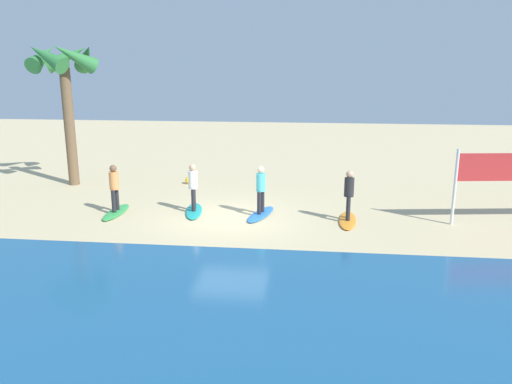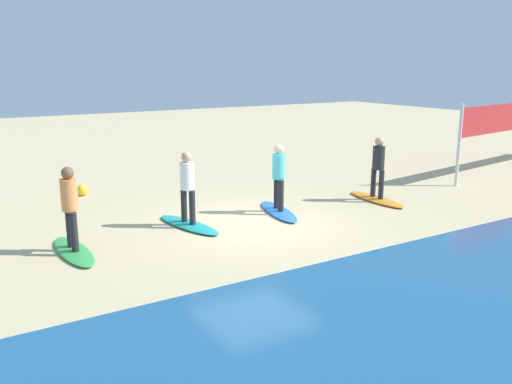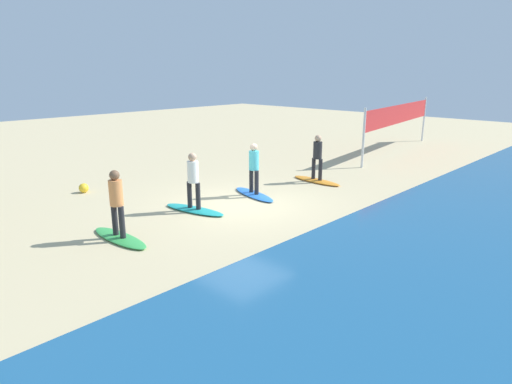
{
  "view_description": "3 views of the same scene",
  "coord_description": "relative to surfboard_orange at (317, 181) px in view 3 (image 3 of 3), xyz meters",
  "views": [
    {
      "loc": [
        -2.72,
        16.21,
        5.04
      ],
      "look_at": [
        -0.97,
        0.93,
        1.18
      ],
      "focal_mm": 35.33,
      "sensor_mm": 36.0,
      "label": 1
    },
    {
      "loc": [
        6.47,
        10.47,
        3.65
      ],
      "look_at": [
        0.58,
        1.01,
        1.02
      ],
      "focal_mm": 38.56,
      "sensor_mm": 36.0,
      "label": 2
    },
    {
      "loc": [
        9.24,
        9.31,
        3.99
      ],
      "look_at": [
        0.63,
        1.18,
        0.75
      ],
      "focal_mm": 31.38,
      "sensor_mm": 36.0,
      "label": 3
    }
  ],
  "objects": [
    {
      "name": "surfboard_orange",
      "position": [
        0.0,
        0.0,
        0.0
      ],
      "size": [
        0.7,
        2.13,
        0.09
      ],
      "primitive_type": "ellipsoid",
      "rotation": [
        0.0,
        0.0,
        1.5
      ],
      "color": "orange",
      "rests_on": "ground"
    },
    {
      "name": "surfer_teal",
      "position": [
        5.35,
        -0.51,
        0.99
      ],
      "size": [
        0.32,
        0.45,
        1.64
      ],
      "color": "#232328",
      "rests_on": "surfboard_teal"
    },
    {
      "name": "ground_plane",
      "position": [
        3.93,
        0.05,
        -0.04
      ],
      "size": [
        60.0,
        60.0,
        0.0
      ],
      "primitive_type": "plane",
      "color": "#CCB789"
    },
    {
      "name": "volleyball_net",
      "position": [
        -7.81,
        -0.73,
        1.74
      ],
      "size": [
        9.01,
        1.38,
        2.5
      ],
      "color": "silver",
      "rests_on": "ground"
    },
    {
      "name": "beach_ball",
      "position": [
        6.6,
        -4.8,
        0.12
      ],
      "size": [
        0.32,
        0.32,
        0.32
      ],
      "primitive_type": "sphere",
      "color": "yellow",
      "rests_on": "ground"
    },
    {
      "name": "surfer_blue",
      "position": [
        2.95,
        -0.38,
        0.99
      ],
      "size": [
        0.32,
        0.45,
        1.64
      ],
      "color": "#232328",
      "rests_on": "surfboard_blue"
    },
    {
      "name": "surfboard_blue",
      "position": [
        2.95,
        -0.38,
        0.0
      ],
      "size": [
        1.06,
        2.17,
        0.09
      ],
      "primitive_type": "ellipsoid",
      "rotation": [
        0.0,
        0.0,
        1.32
      ],
      "color": "blue",
      "rests_on": "ground"
    },
    {
      "name": "surfer_green",
      "position": [
        8.04,
        -0.05,
        0.99
      ],
      "size": [
        0.32,
        0.46,
        1.64
      ],
      "color": "#232328",
      "rests_on": "surfboard_green"
    },
    {
      "name": "surfboard_green",
      "position": [
        8.04,
        -0.05,
        0.0
      ],
      "size": [
        0.59,
        2.11,
        0.09
      ],
      "primitive_type": "ellipsoid",
      "rotation": [
        0.0,
        0.0,
        1.59
      ],
      "color": "green",
      "rests_on": "ground"
    },
    {
      "name": "surfboard_teal",
      "position": [
        5.35,
        -0.51,
        0.0
      ],
      "size": [
        0.94,
        2.17,
        0.09
      ],
      "primitive_type": "ellipsoid",
      "rotation": [
        0.0,
        0.0,
        1.76
      ],
      "color": "teal",
      "rests_on": "ground"
    },
    {
      "name": "surfer_orange",
      "position": [
        0.0,
        -0.0,
        0.99
      ],
      "size": [
        0.32,
        0.46,
        1.64
      ],
      "color": "#232328",
      "rests_on": "surfboard_orange"
    }
  ]
}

